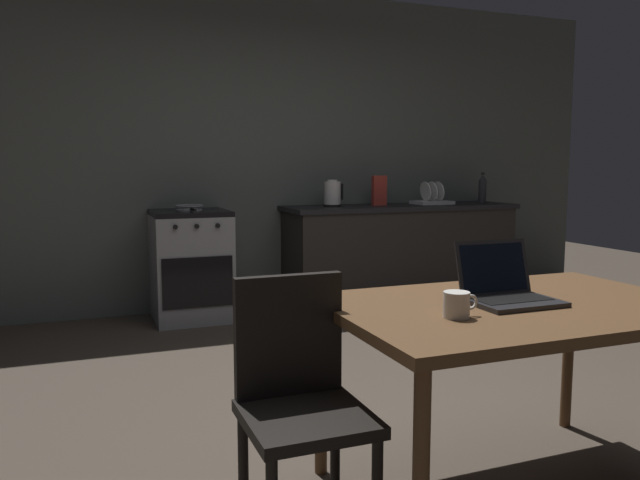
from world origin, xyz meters
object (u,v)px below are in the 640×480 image
dining_table (516,320)px  laptop (508,291)px  stove_oven (191,265)px  bottle (482,189)px  cereal_box (379,190)px  coffee_mug (457,305)px  chair (299,391)px  dish_rack (432,199)px  electric_kettle (333,194)px  frying_pan (189,208)px

dining_table → laptop: 0.12m
stove_oven → laptop: laptop is taller
laptop → bottle: size_ratio=1.10×
laptop → cereal_box: size_ratio=1.20×
coffee_mug → chair: bearing=164.5°
coffee_mug → cereal_box: cereal_box is taller
bottle → cereal_box: (-1.06, 0.07, -0.00)m
chair → bottle: bottle is taller
dining_table → dish_rack: bearing=63.8°
stove_oven → coffee_mug: stove_oven is taller
chair → electric_kettle: size_ratio=3.73×
bottle → chair: bearing=-133.6°
dining_table → electric_kettle: size_ratio=5.89×
stove_oven → bottle: bearing=-1.0°
coffee_mug → stove_oven: bearing=96.1°
chair → dining_table: bearing=16.2°
dining_table → electric_kettle: (0.55, 3.15, 0.33)m
cereal_box → coffee_mug: bearing=-112.4°
frying_pan → cereal_box: (1.71, 0.05, 0.11)m
laptop → dish_rack: (1.58, 3.13, 0.15)m
laptop → coffee_mug: (-0.31, -0.13, -0.00)m
dining_table → frying_pan: frying_pan is taller
chair → dish_rack: (2.40, 3.12, 0.43)m
coffee_mug → cereal_box: size_ratio=0.48×
dining_table → dish_rack: (1.55, 3.15, 0.26)m
electric_kettle → dish_rack: (1.00, 0.00, -0.06)m
bottle → cereal_box: bottle is taller
frying_pan → cereal_box: bearing=1.7°
stove_oven → dining_table: bearing=-77.7°
stove_oven → electric_kettle: size_ratio=3.79×
dish_rack → electric_kettle: bearing=180.0°
electric_kettle → dining_table: bearing=-99.9°
laptop → dish_rack: 3.51m
laptop → frying_pan: (-0.66, 3.10, 0.13)m
dining_table → chair: chair is taller
dining_table → chair: bearing=177.9°
laptop → dish_rack: size_ratio=0.94×
bottle → coffee_mug: 4.02m
bottle → dish_rack: (-0.52, 0.05, -0.09)m
stove_oven → bottle: bottle is taller
dining_table → frying_pan: 3.20m
frying_pan → coffee_mug: frying_pan is taller
chair → frying_pan: 3.12m
laptop → coffee_mug: laptop is taller
stove_oven → cereal_box: 1.80m
electric_kettle → stove_oven: bearing=-179.9°
dining_table → laptop: size_ratio=4.32×
chair → cereal_box: 3.69m
chair → bottle: size_ratio=3.01×
bottle → frying_pan: bearing=179.6°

